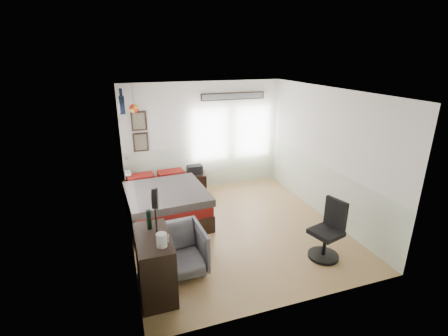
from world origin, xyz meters
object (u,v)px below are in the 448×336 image
Objects in this scene: dresser at (155,264)px; armchair at (179,250)px; bed at (165,202)px; task_chair at (328,235)px; nightstand at (195,184)px.

dresser is 1.21× the size of armchair.
dresser reaches higher than bed.
dresser reaches higher than armchair.
armchair is at bearing 155.14° from task_chair.
bed is 2.34m from dresser.
dresser is at bearing -105.49° from bed.
task_chair is (2.39, -2.36, 0.09)m from bed.
dresser reaches higher than nightstand.
armchair is (0.41, 0.34, -0.08)m from dresser.
bed is 2.15× the size of task_chair.
bed is at bearing 77.89° from dresser.
bed is 3.36m from task_chair.
dresser is 3.52m from nightstand.
nightstand is at bearing 66.75° from dresser.
armchair is at bearing 39.58° from dresser.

